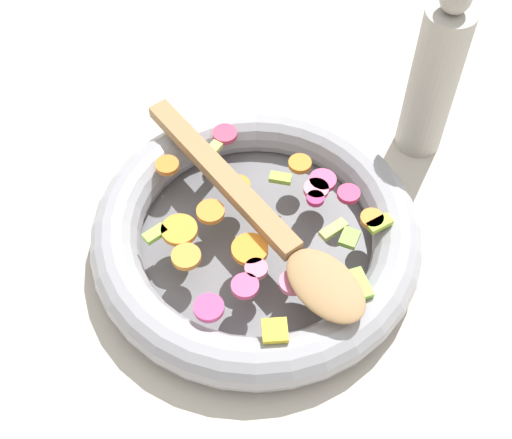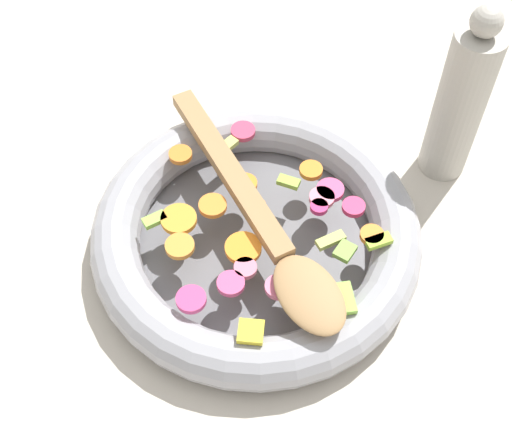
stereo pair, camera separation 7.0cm
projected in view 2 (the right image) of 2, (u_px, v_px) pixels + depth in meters
name	position (u px, v px, depth m)	size (l,w,h in m)	color
ground_plane	(256.00, 247.00, 0.75)	(4.00, 4.00, 0.00)	beige
skillet	(256.00, 235.00, 0.73)	(0.34, 0.34, 0.05)	slate
chopped_vegetables	(259.00, 224.00, 0.70)	(0.27, 0.25, 0.01)	orange
wooden_spoon	(266.00, 227.00, 0.68)	(0.31, 0.18, 0.01)	#A87F51
pepper_mill	(461.00, 102.00, 0.73)	(0.05, 0.05, 0.22)	#B2ADA3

